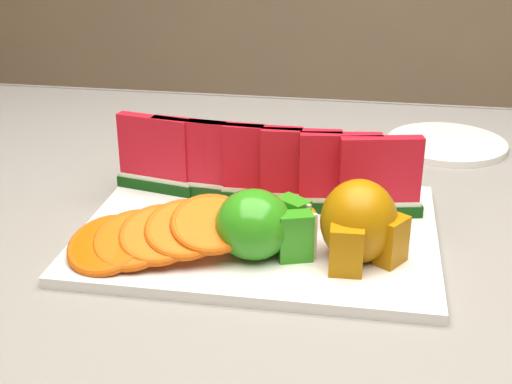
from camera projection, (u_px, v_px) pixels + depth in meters
name	position (u px, v px, depth m)	size (l,w,h in m)	color
table	(262.00, 291.00, 0.91)	(1.40, 0.90, 0.75)	brown
tablecloth	(262.00, 248.00, 0.88)	(1.53, 1.03, 0.20)	slate
platter	(260.00, 231.00, 0.82)	(0.40, 0.30, 0.01)	silver
apple_cluster	(260.00, 225.00, 0.75)	(0.11, 0.09, 0.08)	#147B0E
pear_cluster	(360.00, 224.00, 0.74)	(0.11, 0.11, 0.09)	#B26C15
side_plate	(447.00, 144.00, 1.09)	(0.24, 0.24, 0.01)	silver
fork	(200.00, 158.00, 1.04)	(0.02, 0.20, 0.00)	silver
watermelon_row	(263.00, 167.00, 0.86)	(0.39, 0.07, 0.10)	#0B3B0E
orange_fan_front	(159.00, 234.00, 0.75)	(0.21, 0.14, 0.06)	#D0520D
orange_fan_back	(239.00, 170.00, 0.93)	(0.25, 0.11, 0.04)	#D0520D
tangerine_segments	(276.00, 211.00, 0.83)	(0.20, 0.06, 0.02)	#D5571B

